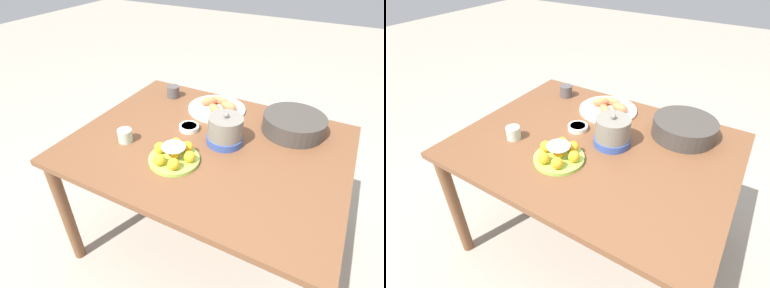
{
  "view_description": "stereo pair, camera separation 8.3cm",
  "coord_description": "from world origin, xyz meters",
  "views": [
    {
      "loc": [
        0.49,
        -1.07,
        1.53
      ],
      "look_at": [
        -0.04,
        -0.1,
        0.75
      ],
      "focal_mm": 28.0,
      "sensor_mm": 36.0,
      "label": 1
    },
    {
      "loc": [
        0.56,
        -1.02,
        1.53
      ],
      "look_at": [
        -0.04,
        -0.1,
        0.75
      ],
      "focal_mm": 28.0,
      "sensor_mm": 36.0,
      "label": 2
    }
  ],
  "objects": [
    {
      "name": "ground_plane",
      "position": [
        0.0,
        0.0,
        0.0
      ],
      "size": [
        12.0,
        12.0,
        0.0
      ],
      "primitive_type": "plane",
      "color": "#9E9384"
    },
    {
      "name": "dining_table",
      "position": [
        0.0,
        0.0,
        0.62
      ],
      "size": [
        1.27,
        0.99,
        0.71
      ],
      "color": "brown",
      "rests_on": "ground_plane"
    },
    {
      "name": "cake_plate",
      "position": [
        -0.07,
        -0.2,
        0.74
      ],
      "size": [
        0.22,
        0.22,
        0.08
      ],
      "color": "#99CC4C",
      "rests_on": "dining_table"
    },
    {
      "name": "serving_bowl",
      "position": [
        0.33,
        0.28,
        0.76
      ],
      "size": [
        0.3,
        0.3,
        0.09
      ],
      "color": "#3D3833",
      "rests_on": "dining_table"
    },
    {
      "name": "sauce_bowl",
      "position": [
        -0.14,
        0.06,
        0.73
      ],
      "size": [
        0.1,
        0.1,
        0.02
      ],
      "color": "silver",
      "rests_on": "dining_table"
    },
    {
      "name": "seafood_platter",
      "position": [
        -0.1,
        0.31,
        0.73
      ],
      "size": [
        0.32,
        0.32,
        0.06
      ],
      "color": "silver",
      "rests_on": "dining_table"
    },
    {
      "name": "cup_near",
      "position": [
        -0.35,
        -0.18,
        0.74
      ],
      "size": [
        0.07,
        0.07,
        0.06
      ],
      "color": "beige",
      "rests_on": "dining_table"
    },
    {
      "name": "cup_far",
      "position": [
        -0.4,
        0.34,
        0.75
      ],
      "size": [
        0.07,
        0.07,
        0.07
      ],
      "color": "#4C4747",
      "rests_on": "dining_table"
    },
    {
      "name": "warming_pot",
      "position": [
        0.07,
        0.03,
        0.78
      ],
      "size": [
        0.17,
        0.17,
        0.16
      ],
      "color": "#334C99",
      "rests_on": "dining_table"
    }
  ]
}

